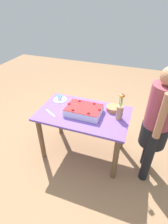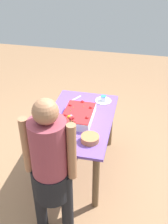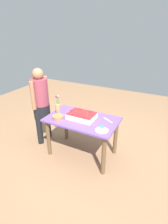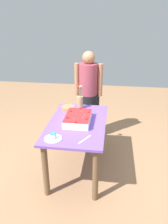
% 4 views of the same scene
% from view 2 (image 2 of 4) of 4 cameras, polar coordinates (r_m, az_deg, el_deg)
% --- Properties ---
extents(ground_plane, '(8.00, 8.00, 0.00)m').
position_cam_2_polar(ground_plane, '(3.58, -0.84, -11.09)').
color(ground_plane, '#966E4D').
extents(dining_table, '(1.20, 0.73, 0.73)m').
position_cam_2_polar(dining_table, '(3.19, -0.93, -3.46)').
color(dining_table, '#6B4AAA').
rests_on(dining_table, ground_plane).
extents(sheet_cake, '(0.46, 0.32, 0.12)m').
position_cam_2_polar(sheet_cake, '(3.08, -1.15, -0.67)').
color(sheet_cake, white).
rests_on(sheet_cake, dining_table).
extents(serving_plate_with_slice, '(0.20, 0.20, 0.07)m').
position_cam_2_polar(serving_plate_with_slice, '(3.44, 3.93, 2.51)').
color(serving_plate_with_slice, white).
rests_on(serving_plate_with_slice, dining_table).
extents(cake_knife, '(0.19, 0.12, 0.00)m').
position_cam_2_polar(cake_knife, '(3.48, -1.85, 2.66)').
color(cake_knife, silver).
rests_on(cake_knife, dining_table).
extents(flower_vase, '(0.08, 0.08, 0.35)m').
position_cam_2_polar(flower_vase, '(2.67, -2.55, -4.76)').
color(flower_vase, tan).
rests_on(flower_vase, dining_table).
extents(fruit_bowl, '(0.18, 0.18, 0.06)m').
position_cam_2_polar(fruit_bowl, '(2.78, 1.24, -5.42)').
color(fruit_bowl, '#AE7445').
rests_on(fruit_bowl, dining_table).
extents(person_standing, '(0.31, 0.45, 1.49)m').
position_cam_2_polar(person_standing, '(2.37, -6.88, -10.87)').
color(person_standing, black).
rests_on(person_standing, ground_plane).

